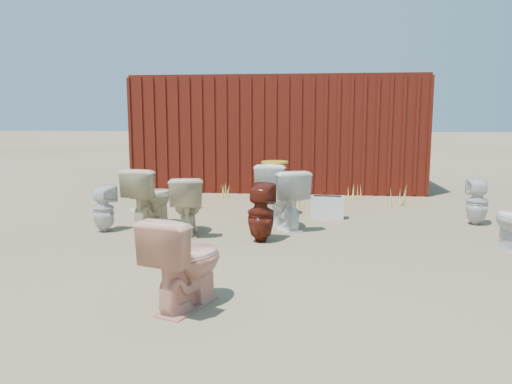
# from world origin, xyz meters

# --- Properties ---
(ground) EXTENTS (100.00, 100.00, 0.00)m
(ground) POSITION_xyz_m (0.00, 0.00, 0.00)
(ground) COLOR brown
(ground) RESTS_ON ground
(shipping_container) EXTENTS (6.00, 2.40, 2.40)m
(shipping_container) POSITION_xyz_m (0.00, 5.20, 1.20)
(shipping_container) COLOR #490E0C
(shipping_container) RESTS_ON ground
(toilet_front_pink) EXTENTS (0.67, 0.86, 0.77)m
(toilet_front_pink) POSITION_xyz_m (-0.26, -2.17, 0.39)
(toilet_front_pink) COLOR #F6A98E
(toilet_front_pink) RESTS_ON ground
(toilet_front_c) EXTENTS (0.76, 0.94, 0.83)m
(toilet_front_c) POSITION_xyz_m (0.38, 0.88, 0.42)
(toilet_front_c) COLOR white
(toilet_front_c) RESTS_ON ground
(toilet_front_maroon) EXTENTS (0.39, 0.39, 0.73)m
(toilet_front_maroon) POSITION_xyz_m (0.12, 0.07, 0.37)
(toilet_front_maroon) COLOR #591A0F
(toilet_front_maroon) RESTS_ON ground
(toilet_back_a) EXTENTS (0.37, 0.37, 0.63)m
(toilet_back_a) POSITION_xyz_m (-2.07, 0.39, 0.32)
(toilet_back_a) COLOR silver
(toilet_back_a) RESTS_ON ground
(toilet_back_beige_left) EXTENTS (0.64, 0.91, 0.85)m
(toilet_back_beige_left) POSITION_xyz_m (-1.54, 0.78, 0.42)
(toilet_back_beige_left) COLOR beige
(toilet_back_beige_left) RESTS_ON ground
(toilet_back_beige_right) EXTENTS (0.59, 0.84, 0.78)m
(toilet_back_beige_right) POSITION_xyz_m (-0.90, 0.38, 0.39)
(toilet_back_beige_right) COLOR beige
(toilet_back_beige_right) RESTS_ON ground
(toilet_back_yellowlid) EXTENTS (0.59, 0.88, 0.84)m
(toilet_back_yellowlid) POSITION_xyz_m (0.16, 1.81, 0.42)
(toilet_back_yellowlid) COLOR white
(toilet_back_yellowlid) RESTS_ON ground
(toilet_back_e) EXTENTS (0.33, 0.34, 0.67)m
(toilet_back_e) POSITION_xyz_m (3.13, 1.42, 0.34)
(toilet_back_e) COLOR silver
(toilet_back_e) RESTS_ON ground
(yellow_lid) EXTENTS (0.42, 0.53, 0.02)m
(yellow_lid) POSITION_xyz_m (0.16, 1.81, 0.85)
(yellow_lid) COLOR gold
(yellow_lid) RESTS_ON toilet_back_yellowlid
(loose_tank) EXTENTS (0.51, 0.23, 0.35)m
(loose_tank) POSITION_xyz_m (0.99, 1.64, 0.17)
(loose_tank) COLOR silver
(loose_tank) RESTS_ON ground
(loose_lid_near) EXTENTS (0.46, 0.56, 0.02)m
(loose_lid_near) POSITION_xyz_m (-2.09, 2.00, 0.01)
(loose_lid_near) COLOR #CBB793
(loose_lid_near) RESTS_ON ground
(loose_lid_far) EXTENTS (0.50, 0.56, 0.02)m
(loose_lid_far) POSITION_xyz_m (-1.30, 2.34, 0.01)
(loose_lid_far) COLOR beige
(loose_lid_far) RESTS_ON ground
(weed_clump_a) EXTENTS (0.36, 0.36, 0.27)m
(weed_clump_a) POSITION_xyz_m (-2.34, 3.11, 0.14)
(weed_clump_a) COLOR #C1BE4D
(weed_clump_a) RESTS_ON ground
(weed_clump_b) EXTENTS (0.32, 0.32, 0.24)m
(weed_clump_b) POSITION_xyz_m (0.49, 2.48, 0.12)
(weed_clump_b) COLOR #C1BE4D
(weed_clump_b) RESTS_ON ground
(weed_clump_c) EXTENTS (0.36, 0.36, 0.33)m
(weed_clump_c) POSITION_xyz_m (2.26, 2.79, 0.17)
(weed_clump_c) COLOR #C1BE4D
(weed_clump_c) RESTS_ON ground
(weed_clump_d) EXTENTS (0.30, 0.30, 0.26)m
(weed_clump_d) POSITION_xyz_m (-1.00, 3.50, 0.13)
(weed_clump_d) COLOR #C1BE4D
(weed_clump_d) RESTS_ON ground
(weed_clump_e) EXTENTS (0.34, 0.34, 0.28)m
(weed_clump_e) POSITION_xyz_m (1.57, 3.50, 0.14)
(weed_clump_e) COLOR #C1BE4D
(weed_clump_e) RESTS_ON ground
(weed_clump_f) EXTENTS (0.28, 0.28, 0.21)m
(weed_clump_f) POSITION_xyz_m (3.36, 0.78, 0.11)
(weed_clump_f) COLOR #C1BE4D
(weed_clump_f) RESTS_ON ground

